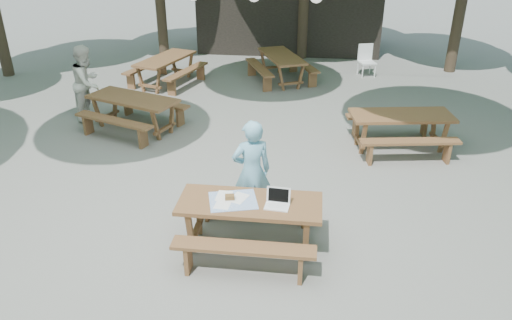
{
  "coord_description": "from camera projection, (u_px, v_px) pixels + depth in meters",
  "views": [
    {
      "loc": [
        1.48,
        -7.28,
        4.38
      ],
      "look_at": [
        0.68,
        -0.73,
        1.05
      ],
      "focal_mm": 35.0,
      "sensor_mm": 36.0,
      "label": 1
    }
  ],
  "objects": [
    {
      "name": "second_person",
      "position": [
        87.0,
        83.0,
        11.31
      ],
      "size": [
        0.69,
        0.87,
        1.72
      ],
      "primitive_type": "imported",
      "rotation": [
        0.0,
        0.0,
        1.52
      ],
      "color": "silver",
      "rests_on": "ground"
    },
    {
      "name": "picnic_table_far_w",
      "position": [
        166.0,
        71.0,
        13.78
      ],
      "size": [
        2.08,
        2.29,
        0.75
      ],
      "rotation": [
        0.0,
        0.0,
        1.26
      ],
      "color": "brown",
      "rests_on": "ground"
    },
    {
      "name": "ground",
      "position": [
        222.0,
        193.0,
        8.59
      ],
      "size": [
        80.0,
        80.0,
        0.0
      ],
      "primitive_type": "plane",
      "color": "#60605C",
      "rests_on": "ground"
    },
    {
      "name": "pavilion",
      "position": [
        290.0,
        6.0,
        17.21
      ],
      "size": [
        6.0,
        3.0,
        2.8
      ],
      "primitive_type": "cube",
      "color": "black",
      "rests_on": "ground"
    },
    {
      "name": "picnic_table_ne",
      "position": [
        400.0,
        131.0,
        10.03
      ],
      "size": [
        2.13,
        1.86,
        0.75
      ],
      "rotation": [
        0.0,
        0.0,
        0.16
      ],
      "color": "brown",
      "rests_on": "ground"
    },
    {
      "name": "laptop",
      "position": [
        278.0,
        201.0,
        6.81
      ],
      "size": [
        0.35,
        0.29,
        0.24
      ],
      "rotation": [
        0.0,
        0.0,
        -0.09
      ],
      "color": "white",
      "rests_on": "main_picnic_table"
    },
    {
      "name": "picnic_table_far_e",
      "position": [
        281.0,
        68.0,
        14.03
      ],
      "size": [
        2.21,
        2.37,
        0.75
      ],
      "rotation": [
        0.0,
        0.0,
        1.98
      ],
      "color": "brown",
      "rests_on": "ground"
    },
    {
      "name": "main_picnic_table",
      "position": [
        250.0,
        224.0,
        7.07
      ],
      "size": [
        2.0,
        1.58,
        0.75
      ],
      "color": "brown",
      "rests_on": "ground"
    },
    {
      "name": "picnic_table_nw",
      "position": [
        134.0,
        113.0,
        10.91
      ],
      "size": [
        2.33,
        2.15,
        0.75
      ],
      "rotation": [
        0.0,
        0.0,
        -0.36
      ],
      "color": "brown",
      "rests_on": "ground"
    },
    {
      "name": "plastic_chair",
      "position": [
        366.0,
        67.0,
        14.56
      ],
      "size": [
        0.56,
        0.56,
        0.9
      ],
      "rotation": [
        0.0,
        0.0,
        0.32
      ],
      "color": "white",
      "rests_on": "ground"
    },
    {
      "name": "woman",
      "position": [
        252.0,
        172.0,
        7.53
      ],
      "size": [
        0.71,
        0.59,
        1.66
      ],
      "primitive_type": "imported",
      "rotation": [
        0.0,
        0.0,
        3.5
      ],
      "color": "#75B8D6",
      "rests_on": "ground"
    },
    {
      "name": "tabletop_clutter",
      "position": [
        232.0,
        200.0,
        6.94
      ],
      "size": [
        0.77,
        0.7,
        0.08
      ],
      "color": "#3A71C7",
      "rests_on": "main_picnic_table"
    }
  ]
}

